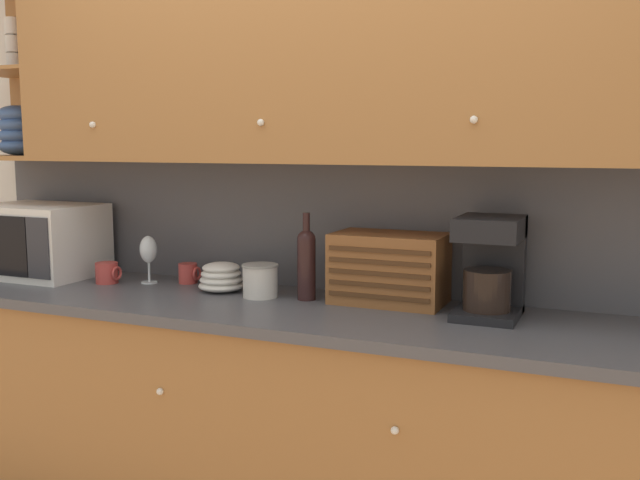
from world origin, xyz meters
name	(u,v)px	position (x,y,z in m)	size (l,w,h in m)	color
wall_back	(345,195)	(0.00, 0.03, 1.30)	(5.92, 0.06, 2.60)	white
counter_unit	(310,423)	(0.00, -0.33, 0.45)	(3.54, 0.68, 0.91)	#A36B38
backsplash_panel	(342,227)	(0.00, -0.01, 1.17)	(3.52, 0.01, 0.53)	#4C4C51
upper_cabinets	(366,49)	(0.16, -0.18, 1.85)	(3.52, 0.38, 0.83)	#A36B38
microwave	(39,240)	(-1.39, -0.25, 1.07)	(0.53, 0.39, 0.33)	silver
mug	(107,273)	(-0.99, -0.27, 0.95)	(0.11, 0.10, 0.09)	#B73D38
wine_glass	(148,251)	(-0.82, -0.19, 1.05)	(0.07, 0.07, 0.21)	silver
mug_blue_second	(189,273)	(-0.66, -0.13, 0.95)	(0.09, 0.08, 0.09)	#B73D38
bowl_stack_on_counter	(221,278)	(-0.45, -0.22, 0.96)	(0.19, 0.19, 0.12)	silver
storage_canister	(260,281)	(-0.25, -0.26, 0.97)	(0.14, 0.14, 0.13)	silver
wine_bottle	(306,261)	(-0.06, -0.22, 1.06)	(0.07, 0.07, 0.34)	black
bread_box	(389,268)	(0.25, -0.15, 1.04)	(0.42, 0.26, 0.27)	brown
coffee_maker	(490,265)	(0.64, -0.20, 1.09)	(0.22, 0.27, 0.35)	black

